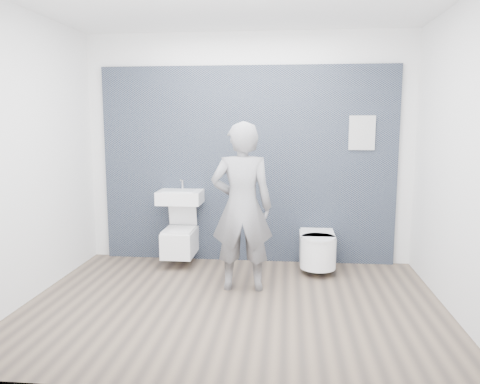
# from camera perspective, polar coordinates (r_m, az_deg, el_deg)

# --- Properties ---
(ground) EXTENTS (4.00, 4.00, 0.00)m
(ground) POSITION_cam_1_polar(r_m,az_deg,el_deg) (4.62, -0.79, -13.51)
(ground) COLOR brown
(ground) RESTS_ON ground
(room_shell) EXTENTS (4.00, 4.00, 4.00)m
(room_shell) POSITION_cam_1_polar(r_m,az_deg,el_deg) (4.28, -0.84, 8.63)
(room_shell) COLOR silver
(room_shell) RESTS_ON ground
(tile_wall) EXTENTS (3.60, 0.06, 2.40)m
(tile_wall) POSITION_cam_1_polar(r_m,az_deg,el_deg) (6.00, 0.86, -8.24)
(tile_wall) COLOR black
(tile_wall) RESTS_ON ground
(washbasin) EXTENTS (0.53, 0.39, 0.40)m
(washbasin) POSITION_cam_1_polar(r_m,az_deg,el_deg) (5.71, -7.30, -0.57)
(washbasin) COLOR white
(washbasin) RESTS_ON ground
(toilet_square) EXTENTS (0.37, 0.53, 0.71)m
(toilet_square) POSITION_cam_1_polar(r_m,az_deg,el_deg) (5.76, -7.34, -5.86)
(toilet_square) COLOR white
(toilet_square) RESTS_ON ground
(toilet_rounded) EXTENTS (0.41, 0.69, 0.37)m
(toilet_rounded) POSITION_cam_1_polar(r_m,az_deg,el_deg) (5.55, 9.42, -6.89)
(toilet_rounded) COLOR white
(toilet_rounded) RESTS_ON ground
(info_placard) EXTENTS (0.30, 0.03, 0.40)m
(info_placard) POSITION_cam_1_polar(r_m,az_deg,el_deg) (5.99, 14.06, -8.51)
(info_placard) COLOR white
(info_placard) RESTS_ON ground
(visitor) EXTENTS (0.66, 0.46, 1.74)m
(visitor) POSITION_cam_1_polar(r_m,az_deg,el_deg) (4.78, 0.23, -1.85)
(visitor) COLOR gray
(visitor) RESTS_ON ground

